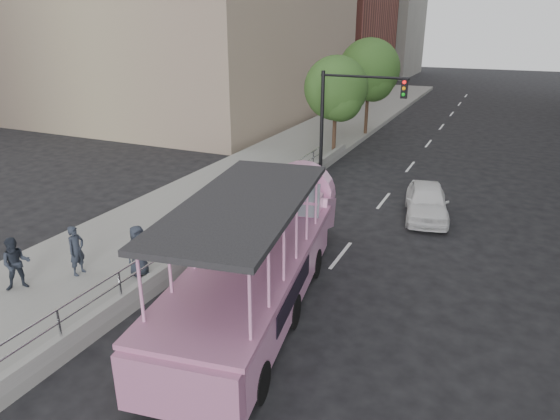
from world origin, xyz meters
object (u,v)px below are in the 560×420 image
(pedestrian_mid, at_px, (16,264))
(pedestrian_far, at_px, (139,251))
(duck_boat, at_px, (263,257))
(traffic_signal, at_px, (346,108))
(pedestrian_near, at_px, (77,250))
(parking_sign, at_px, (225,202))
(street_tree_near, at_px, (337,91))
(car, at_px, (427,201))
(street_tree_far, at_px, (370,72))

(pedestrian_mid, height_order, pedestrian_far, pedestrian_far)
(duck_boat, relative_size, traffic_signal, 2.05)
(pedestrian_near, relative_size, parking_sign, 0.59)
(street_tree_near, bearing_deg, pedestrian_far, -91.97)
(car, bearing_deg, pedestrian_far, -138.55)
(pedestrian_mid, bearing_deg, car, 2.64)
(pedestrian_near, height_order, street_tree_near, street_tree_near)
(traffic_signal, bearing_deg, pedestrian_far, -99.54)
(traffic_signal, bearing_deg, duck_boat, -82.66)
(street_tree_far, bearing_deg, traffic_signal, -81.57)
(pedestrian_mid, relative_size, parking_sign, 0.60)
(duck_boat, distance_m, traffic_signal, 12.32)
(pedestrian_near, distance_m, street_tree_far, 23.35)
(duck_boat, height_order, street_tree_far, street_tree_far)
(traffic_signal, relative_size, street_tree_far, 0.81)
(pedestrian_near, bearing_deg, street_tree_near, -7.60)
(car, height_order, pedestrian_mid, pedestrian_mid)
(pedestrian_far, xyz_separation_m, traffic_signal, (2.16, 12.84, 2.41))
(traffic_signal, bearing_deg, pedestrian_mid, -107.57)
(duck_boat, height_order, car, duck_boat)
(pedestrian_far, relative_size, traffic_signal, 0.30)
(parking_sign, bearing_deg, pedestrian_near, -123.57)
(parking_sign, bearing_deg, street_tree_far, 90.70)
(pedestrian_mid, bearing_deg, pedestrian_far, -8.22)
(pedestrian_mid, bearing_deg, street_tree_near, 33.03)
(street_tree_near, bearing_deg, pedestrian_mid, -99.67)
(parking_sign, xyz_separation_m, street_tree_far, (-0.23, 18.93, 2.66))
(car, relative_size, street_tree_near, 0.69)
(street_tree_far, bearing_deg, street_tree_near, -91.91)
(pedestrian_mid, xyz_separation_m, street_tree_far, (3.33, 24.35, 3.23))
(duck_boat, relative_size, pedestrian_mid, 6.87)
(pedestrian_mid, bearing_deg, duck_boat, -22.43)
(pedestrian_far, relative_size, street_tree_far, 0.24)
(pedestrian_mid, distance_m, pedestrian_far, 3.31)
(parking_sign, relative_size, traffic_signal, 0.50)
(car, distance_m, street_tree_far, 14.94)
(car, xyz_separation_m, pedestrian_mid, (-9.42, -11.20, 0.40))
(pedestrian_mid, distance_m, street_tree_near, 18.82)
(car, height_order, street_tree_near, street_tree_near)
(duck_boat, height_order, pedestrian_near, duck_boat)
(duck_boat, height_order, street_tree_near, street_tree_near)
(car, xyz_separation_m, parking_sign, (-5.86, -5.77, 0.97))
(pedestrian_mid, relative_size, street_tree_far, 0.24)
(car, height_order, pedestrian_near, pedestrian_near)
(street_tree_far, bearing_deg, car, -65.14)
(parking_sign, xyz_separation_m, street_tree_near, (-0.43, 12.93, 2.17))
(car, relative_size, street_tree_far, 0.62)
(pedestrian_near, bearing_deg, street_tree_far, -6.13)
(pedestrian_near, relative_size, traffic_signal, 0.29)
(car, relative_size, pedestrian_near, 2.59)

